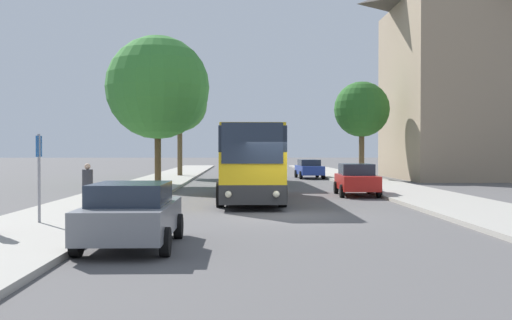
# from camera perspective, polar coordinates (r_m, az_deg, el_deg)

# --- Properties ---
(ground_plane) EXTENTS (300.00, 300.00, 0.00)m
(ground_plane) POSITION_cam_1_polar(r_m,az_deg,el_deg) (20.23, 2.69, -5.33)
(ground_plane) COLOR #565454
(ground_plane) RESTS_ON ground
(sidewalk_left) EXTENTS (4.00, 120.00, 0.15)m
(sidewalk_left) POSITION_cam_1_polar(r_m,az_deg,el_deg) (20.91, -16.89, -4.96)
(sidewalk_left) COLOR #A39E93
(sidewalk_left) RESTS_ON ground_plane
(sidewalk_right) EXTENTS (4.00, 120.00, 0.15)m
(sidewalk_right) POSITION_cam_1_polar(r_m,az_deg,el_deg) (21.87, 21.38, -4.72)
(sidewalk_right) COLOR #A39E93
(sidewalk_right) RESTS_ON ground_plane
(building_right_background) EXTENTS (15.10, 12.28, 17.09)m
(building_right_background) POSITION_cam_1_polar(r_m,az_deg,el_deg) (50.19, 21.71, 8.14)
(building_right_background) COLOR gray
(building_right_background) RESTS_ON ground_plane
(bus_front) EXTENTS (2.74, 10.51, 3.20)m
(bus_front) POSITION_cam_1_polar(r_m,az_deg,el_deg) (26.19, -0.53, -0.13)
(bus_front) COLOR #2D2D2D
(bus_front) RESTS_ON ground_plane
(bus_middle) EXTENTS (3.05, 12.05, 3.57)m
(bus_middle) POSITION_cam_1_polar(r_m,az_deg,el_deg) (39.41, -0.54, 0.51)
(bus_middle) COLOR #238942
(bus_middle) RESTS_ON ground_plane
(parked_car_left_curb) EXTENTS (2.04, 4.16, 1.47)m
(parked_car_left_curb) POSITION_cam_1_polar(r_m,az_deg,el_deg) (13.96, -11.74, -5.00)
(parked_car_left_curb) COLOR slate
(parked_car_left_curb) RESTS_ON ground_plane
(parked_car_right_near) EXTENTS (2.07, 4.18, 1.54)m
(parked_car_right_near) POSITION_cam_1_polar(r_m,az_deg,el_deg) (29.44, 9.55, -1.81)
(parked_car_right_near) COLOR red
(parked_car_right_near) RESTS_ON ground_plane
(parked_car_right_far) EXTENTS (2.06, 4.31, 1.46)m
(parked_car_right_far) POSITION_cam_1_polar(r_m,az_deg,el_deg) (46.71, 5.09, -0.81)
(parked_car_right_far) COLOR #233D9E
(parked_car_right_far) RESTS_ON ground_plane
(bus_stop_sign) EXTENTS (0.08, 0.45, 2.52)m
(bus_stop_sign) POSITION_cam_1_polar(r_m,az_deg,el_deg) (18.11, -19.96, -0.68)
(bus_stop_sign) COLOR gray
(bus_stop_sign) RESTS_ON sidewalk_left
(pedestrian_waiting_near) EXTENTS (0.36, 0.36, 1.60)m
(pedestrian_waiting_near) POSITION_cam_1_polar(r_m,az_deg,el_deg) (21.35, -15.75, -2.47)
(pedestrian_waiting_near) COLOR #23232D
(pedestrian_waiting_near) RESTS_ON sidewalk_left
(tree_left_near) EXTENTS (6.40, 6.40, 9.14)m
(tree_left_near) POSITION_cam_1_polar(r_m,az_deg,el_deg) (37.82, -9.35, 6.82)
(tree_left_near) COLOR #513D23
(tree_left_near) RESTS_ON sidewalk_left
(tree_left_far) EXTENTS (4.43, 4.43, 7.99)m
(tree_left_far) POSITION_cam_1_polar(r_m,az_deg,el_deg) (49.02, -7.27, 5.27)
(tree_left_far) COLOR brown
(tree_left_far) RESTS_ON sidewalk_left
(tree_right_near) EXTENTS (4.10, 4.10, 7.13)m
(tree_right_near) POSITION_cam_1_polar(r_m,az_deg,el_deg) (45.09, 10.04, 4.75)
(tree_right_near) COLOR brown
(tree_right_near) RESTS_ON sidewalk_right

